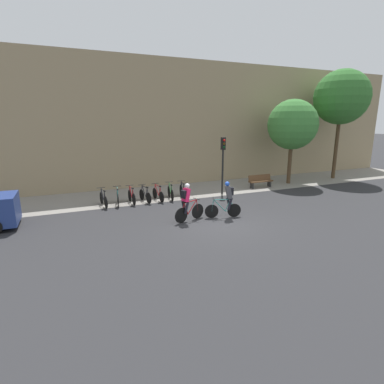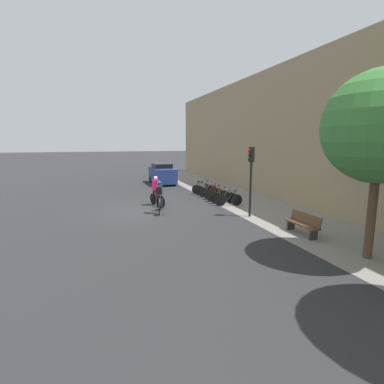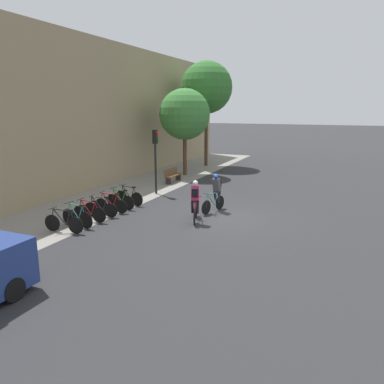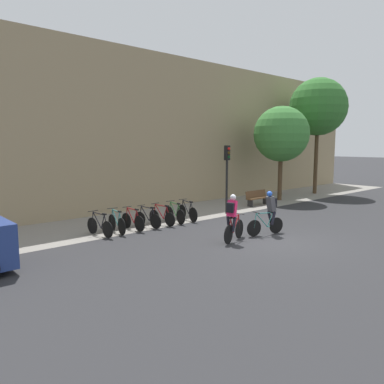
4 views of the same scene
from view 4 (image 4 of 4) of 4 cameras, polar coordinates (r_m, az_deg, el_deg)
ground at (r=14.55m, az=11.73°, el=-7.32°), size 200.00×200.00×0.00m
kerb_strip at (r=19.23m, az=-4.66°, el=-3.63°), size 44.00×4.50×0.01m
building_facade at (r=20.99m, az=-9.05°, el=9.22°), size 44.00×0.60×8.75m
cyclist_pink at (r=13.99m, az=6.20°, el=-3.82°), size 1.66×0.65×1.80m
cyclist_grey at (r=15.39m, az=11.71°, el=-2.92°), size 1.73×0.61×1.77m
parked_bike_0 at (r=15.38m, az=-13.88°, el=-5.05°), size 0.46×1.71×0.97m
parked_bike_1 at (r=15.75m, az=-11.39°, el=-4.67°), size 0.46×1.66×0.98m
parked_bike_2 at (r=16.15m, az=-9.01°, el=-4.35°), size 0.46×1.63×0.97m
parked_bike_3 at (r=16.57m, az=-6.76°, el=-4.05°), size 0.46×1.58×0.95m
parked_bike_4 at (r=17.01m, az=-4.61°, el=-3.73°), size 0.46×1.67×0.95m
parked_bike_5 at (r=17.48m, az=-2.60°, el=-3.36°), size 0.46×1.66×0.98m
parked_bike_6 at (r=17.97m, az=-0.68°, el=-3.05°), size 0.46×1.69×0.98m
traffic_light_pole at (r=19.56m, az=5.37°, el=3.86°), size 0.26×0.30×3.58m
bench at (r=22.73m, az=9.94°, el=-0.83°), size 1.82×0.44×0.89m
street_tree_0 at (r=25.03m, az=13.45°, el=8.57°), size 3.56×3.56×6.08m
street_tree_1 at (r=29.30m, az=18.66°, el=12.16°), size 4.14×4.14×8.42m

